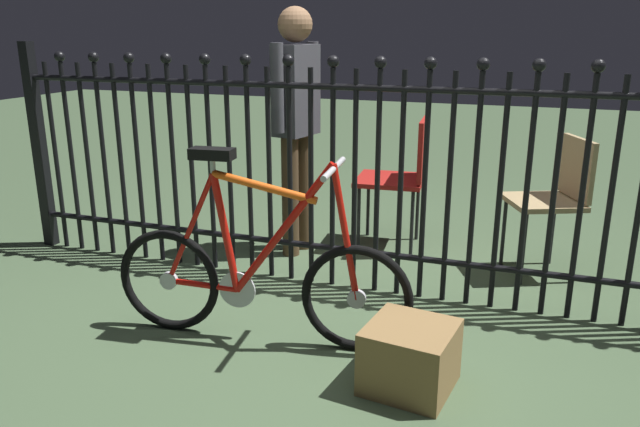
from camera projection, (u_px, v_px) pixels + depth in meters
ground_plane at (342, 333)px, 3.02m from camera, size 20.00×20.00×0.00m
iron_fence at (362, 171)px, 3.35m from camera, size 4.68×0.07×1.36m
bicycle at (259, 276)px, 2.87m from camera, size 1.44×0.40×0.92m
chair_red at (403, 170)px, 4.08m from camera, size 0.48×0.48×0.88m
chair_tan at (556, 192)px, 3.62m from camera, size 0.52×0.52×0.83m
person_visitor at (296, 112)px, 3.88m from camera, size 0.23×0.47×1.57m
display_crate at (410, 357)px, 2.53m from camera, size 0.39×0.39×0.27m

